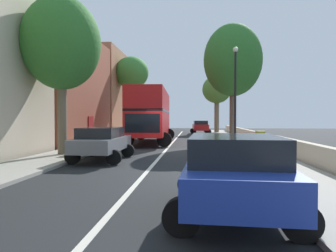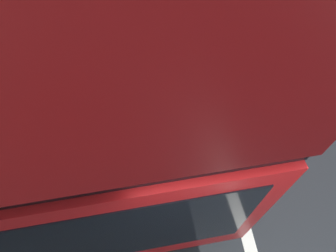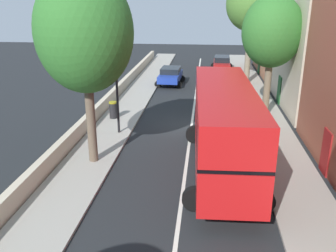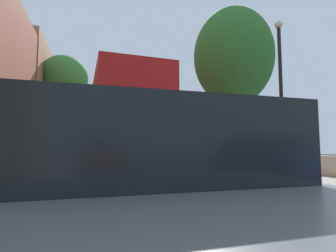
{
  "view_description": "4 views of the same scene",
  "coord_description": "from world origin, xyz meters",
  "px_view_note": "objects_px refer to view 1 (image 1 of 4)",
  "views": [
    {
      "loc": [
        1.7,
        -17.51,
        1.95
      ],
      "look_at": [
        -0.12,
        3.8,
        1.4
      ],
      "focal_mm": 32.5,
      "sensor_mm": 36.0,
      "label": 1
    },
    {
      "loc": [
        -1.11,
        0.66,
        3.86
      ],
      "look_at": [
        -0.93,
        1.95,
        1.85
      ],
      "focal_mm": 31.13,
      "sensor_mm": 36.0,
      "label": 2
    },
    {
      "loc": [
        -0.82,
        22.24,
        7.89
      ],
      "look_at": [
        0.97,
        5.3,
        1.82
      ],
      "focal_mm": 39.08,
      "sensor_mm": 36.0,
      "label": 3
    },
    {
      "loc": [
        -2.88,
        -6.29,
        1.27
      ],
      "look_at": [
        0.52,
        5.08,
        2.27
      ],
      "focal_mm": 27.25,
      "sensor_mm": 36.0,
      "label": 4
    }
  ],
  "objects_px": {
    "double_decker_bus": "(151,113)",
    "street_tree_right_1": "(233,61)",
    "street_tree_right_3": "(217,90)",
    "parked_car_red_right_2": "(200,126)",
    "lamppost_right": "(235,89)",
    "litter_bin_right": "(260,141)",
    "street_tree_left_0": "(62,44)",
    "parked_car_blue_right_0": "(234,169)",
    "street_tree_left_4": "(132,73)",
    "parked_car_grey_left_3": "(102,141)"
  },
  "relations": [
    {
      "from": "double_decker_bus",
      "to": "street_tree_right_1",
      "type": "xyz_separation_m",
      "value": [
        6.33,
        -0.27,
        3.99
      ]
    },
    {
      "from": "double_decker_bus",
      "to": "street_tree_right_3",
      "type": "xyz_separation_m",
      "value": [
        6.37,
        16.31,
        3.26
      ]
    },
    {
      "from": "parked_car_red_right_2",
      "to": "street_tree_right_3",
      "type": "distance_m",
      "value": 5.58
    },
    {
      "from": "lamppost_right",
      "to": "litter_bin_right",
      "type": "height_order",
      "value": "lamppost_right"
    },
    {
      "from": "double_decker_bus",
      "to": "lamppost_right",
      "type": "relative_size",
      "value": 1.65
    },
    {
      "from": "lamppost_right",
      "to": "street_tree_left_0",
      "type": "bearing_deg",
      "value": -153.68
    },
    {
      "from": "parked_car_blue_right_0",
      "to": "litter_bin_right",
      "type": "xyz_separation_m",
      "value": [
        2.8,
        10.68,
        -0.23
      ]
    },
    {
      "from": "street_tree_left_4",
      "to": "double_decker_bus",
      "type": "bearing_deg",
      "value": -69.46
    },
    {
      "from": "parked_car_grey_left_3",
      "to": "double_decker_bus",
      "type": "bearing_deg",
      "value": 85.51
    },
    {
      "from": "parked_car_grey_left_3",
      "to": "litter_bin_right",
      "type": "distance_m",
      "value": 8.43
    },
    {
      "from": "parked_car_blue_right_0",
      "to": "litter_bin_right",
      "type": "distance_m",
      "value": 11.05
    },
    {
      "from": "parked_car_blue_right_0",
      "to": "street_tree_right_3",
      "type": "distance_m",
      "value": 34.37
    },
    {
      "from": "parked_car_blue_right_0",
      "to": "street_tree_left_4",
      "type": "bearing_deg",
      "value": 105.88
    },
    {
      "from": "parked_car_grey_left_3",
      "to": "street_tree_left_4",
      "type": "xyz_separation_m",
      "value": [
        -2.65,
        19.39,
        6.0
      ]
    },
    {
      "from": "lamppost_right",
      "to": "parked_car_red_right_2",
      "type": "bearing_deg",
      "value": 95.56
    },
    {
      "from": "parked_car_blue_right_0",
      "to": "street_tree_left_4",
      "type": "relative_size",
      "value": 0.49
    },
    {
      "from": "street_tree_left_0",
      "to": "street_tree_right_3",
      "type": "height_order",
      "value": "street_tree_left_0"
    },
    {
      "from": "street_tree_right_3",
      "to": "street_tree_left_4",
      "type": "height_order",
      "value": "street_tree_left_4"
    },
    {
      "from": "parked_car_blue_right_0",
      "to": "street_tree_right_3",
      "type": "relative_size",
      "value": 0.57
    },
    {
      "from": "parked_car_grey_left_3",
      "to": "parked_car_red_right_2",
      "type": "bearing_deg",
      "value": 78.39
    },
    {
      "from": "parked_car_red_right_2",
      "to": "parked_car_grey_left_3",
      "type": "xyz_separation_m",
      "value": [
        -5.0,
        -24.35,
        -0.06
      ]
    },
    {
      "from": "double_decker_bus",
      "to": "parked_car_blue_right_0",
      "type": "distance_m",
      "value": 18.22
    },
    {
      "from": "street_tree_left_0",
      "to": "street_tree_right_1",
      "type": "xyz_separation_m",
      "value": [
        9.61,
        8.63,
        0.64
      ]
    },
    {
      "from": "parked_car_blue_right_0",
      "to": "street_tree_left_0",
      "type": "height_order",
      "value": "street_tree_left_0"
    },
    {
      "from": "double_decker_bus",
      "to": "street_tree_right_1",
      "type": "height_order",
      "value": "street_tree_right_1"
    },
    {
      "from": "litter_bin_right",
      "to": "parked_car_grey_left_3",
      "type": "bearing_deg",
      "value": -157.7
    },
    {
      "from": "parked_car_grey_left_3",
      "to": "litter_bin_right",
      "type": "xyz_separation_m",
      "value": [
        7.8,
        3.2,
        -0.2
      ]
    },
    {
      "from": "double_decker_bus",
      "to": "litter_bin_right",
      "type": "bearing_deg",
      "value": -44.96
    },
    {
      "from": "street_tree_left_0",
      "to": "street_tree_left_4",
      "type": "distance_m",
      "value": 18.14
    },
    {
      "from": "parked_car_grey_left_3",
      "to": "street_tree_left_0",
      "type": "relative_size",
      "value": 0.54
    },
    {
      "from": "double_decker_bus",
      "to": "parked_car_grey_left_3",
      "type": "height_order",
      "value": "double_decker_bus"
    },
    {
      "from": "double_decker_bus",
      "to": "street_tree_right_3",
      "type": "height_order",
      "value": "street_tree_right_3"
    },
    {
      "from": "street_tree_left_0",
      "to": "street_tree_right_3",
      "type": "xyz_separation_m",
      "value": [
        9.64,
        25.21,
        -0.08
      ]
    },
    {
      "from": "double_decker_bus",
      "to": "parked_car_red_right_2",
      "type": "relative_size",
      "value": 2.25
    },
    {
      "from": "litter_bin_right",
      "to": "street_tree_left_0",
      "type": "bearing_deg",
      "value": -169.43
    },
    {
      "from": "litter_bin_right",
      "to": "double_decker_bus",
      "type": "bearing_deg",
      "value": 135.04
    },
    {
      "from": "double_decker_bus",
      "to": "parked_car_blue_right_0",
      "type": "xyz_separation_m",
      "value": [
        4.2,
        -17.67,
        -1.43
      ]
    },
    {
      "from": "street_tree_left_0",
      "to": "litter_bin_right",
      "type": "bearing_deg",
      "value": 10.57
    },
    {
      "from": "double_decker_bus",
      "to": "street_tree_right_1",
      "type": "distance_m",
      "value": 7.49
    },
    {
      "from": "parked_car_blue_right_0",
      "to": "street_tree_left_4",
      "type": "xyz_separation_m",
      "value": [
        -7.64,
        26.87,
        5.96
      ]
    },
    {
      "from": "parked_car_blue_right_0",
      "to": "litter_bin_right",
      "type": "relative_size",
      "value": 3.71
    },
    {
      "from": "street_tree_left_4",
      "to": "lamppost_right",
      "type": "relative_size",
      "value": 1.36
    },
    {
      "from": "parked_car_blue_right_0",
      "to": "street_tree_right_1",
      "type": "bearing_deg",
      "value": 83.0
    },
    {
      "from": "street_tree_left_4",
      "to": "lamppost_right",
      "type": "height_order",
      "value": "street_tree_left_4"
    },
    {
      "from": "street_tree_right_1",
      "to": "street_tree_right_3",
      "type": "distance_m",
      "value": 16.6
    },
    {
      "from": "parked_car_grey_left_3",
      "to": "lamppost_right",
      "type": "distance_m",
      "value": 9.44
    },
    {
      "from": "lamppost_right",
      "to": "parked_car_grey_left_3",
      "type": "bearing_deg",
      "value": -139.2
    },
    {
      "from": "parked_car_blue_right_0",
      "to": "litter_bin_right",
      "type": "height_order",
      "value": "parked_car_blue_right_0"
    },
    {
      "from": "double_decker_bus",
      "to": "street_tree_right_1",
      "type": "bearing_deg",
      "value": -2.48
    },
    {
      "from": "parked_car_grey_left_3",
      "to": "street_tree_right_1",
      "type": "relative_size",
      "value": 0.48
    }
  ]
}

